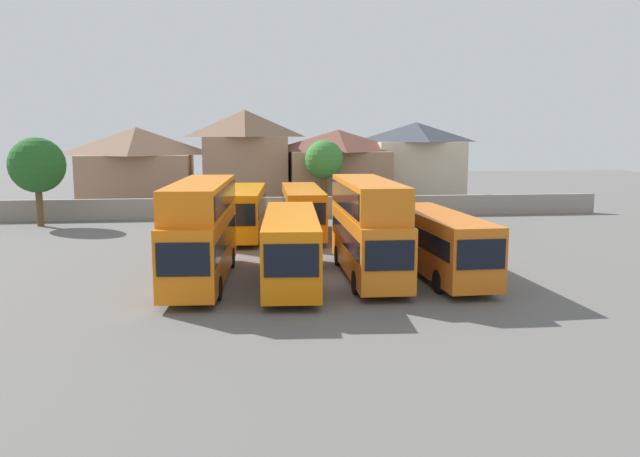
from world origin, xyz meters
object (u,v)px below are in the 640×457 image
object	(u,v)px
bus_3	(368,223)
house_terrace_left	(137,167)
bus_7	(363,207)
bus_6	(303,209)
tree_behind_wall	(324,160)
bus_2	(291,244)
house_terrace_right	(338,168)
house_terrace_centre	(245,158)
bus_1	(201,226)
tree_left_of_lot	(37,165)
bus_4	(440,241)
house_terrace_far_right	(415,163)
bus_5	(245,210)

from	to	relation	value
bus_3	house_terrace_left	bearing A→B (deg)	-151.88
bus_7	house_terrace_left	size ratio (longest dim) A/B	1.05
bus_6	bus_7	world-z (taller)	bus_7
bus_7	tree_behind_wall	bearing A→B (deg)	-173.84
bus_2	house_terrace_right	xyz separation A→B (m)	(7.01, 32.18, 1.96)
bus_7	house_terrace_centre	world-z (taller)	house_terrace_centre
bus_1	house_terrace_left	world-z (taller)	house_terrace_left
bus_3	tree_left_of_lot	distance (m)	30.74
house_terrace_left	tree_left_of_lot	bearing A→B (deg)	-116.69
house_terrace_left	tree_left_of_lot	size ratio (longest dim) A/B	1.54
house_terrace_left	tree_behind_wall	xyz separation A→B (m)	(17.67, -6.03, 0.83)
house_terrace_centre	tree_left_of_lot	size ratio (longest dim) A/B	1.37
bus_3	bus_7	size ratio (longest dim) A/B	0.94
bus_4	bus_6	size ratio (longest dim) A/B	0.97
bus_7	house_terrace_right	xyz separation A→B (m)	(0.72, 17.83, 1.90)
tree_behind_wall	house_terrace_far_right	bearing A→B (deg)	32.60
bus_2	house_terrace_left	bearing A→B (deg)	-155.17
tree_behind_wall	tree_left_of_lot	bearing A→B (deg)	-166.81
bus_4	tree_left_of_lot	world-z (taller)	tree_left_of_lot
bus_3	tree_left_of_lot	size ratio (longest dim) A/B	1.52
house_terrace_right	tree_left_of_lot	bearing A→B (deg)	-157.35
bus_5	bus_7	bearing A→B (deg)	95.69
house_terrace_centre	tree_left_of_lot	bearing A→B (deg)	-144.74
bus_2	bus_7	xyz separation A→B (m)	(6.29, 14.35, 0.07)
house_terrace_left	house_terrace_centre	world-z (taller)	house_terrace_centre
bus_3	house_terrace_centre	xyz separation A→B (m)	(-6.15, 32.42, 2.10)
house_terrace_right	bus_1	bearing A→B (deg)	-109.80
house_terrace_left	tree_behind_wall	size ratio (longest dim) A/B	1.61
bus_7	bus_6	bearing A→B (deg)	-90.03
bus_6	tree_behind_wall	xyz separation A→B (m)	(3.12, 12.67, 2.90)
house_terrace_right	tree_behind_wall	bearing A→B (deg)	-111.49
bus_3	tree_behind_wall	xyz separation A→B (m)	(1.00, 26.38, 2.07)
bus_4	house_terrace_right	distance (m)	31.91
bus_5	house_terrace_centre	distance (m)	19.15
bus_7	house_terrace_far_right	size ratio (longest dim) A/B	1.23
bus_1	house_terrace_centre	xyz separation A→B (m)	(2.21, 32.51, 2.09)
house_terrace_right	tree_left_of_lot	size ratio (longest dim) A/B	1.43
house_terrace_centre	tree_behind_wall	bearing A→B (deg)	-40.16
bus_5	house_terrace_left	distance (m)	21.70
bus_7	house_terrace_right	distance (m)	17.95
bus_2	bus_4	size ratio (longest dim) A/B	1.09
bus_7	house_terrace_left	distance (m)	26.73
bus_3	house_terrace_far_right	size ratio (longest dim) A/B	1.16
bus_6	bus_7	bearing A→B (deg)	91.08
bus_5	house_terrace_right	xyz separation A→B (m)	(9.27, 18.03, 1.93)
house_terrace_left	house_terrace_far_right	world-z (taller)	house_terrace_far_right
bus_7	tree_left_of_lot	xyz separation A→B (m)	(-24.77, 7.19, 2.81)
bus_4	tree_behind_wall	distance (m)	27.00
bus_7	tree_left_of_lot	bearing A→B (deg)	-105.88
bus_2	bus_4	bearing A→B (deg)	96.35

